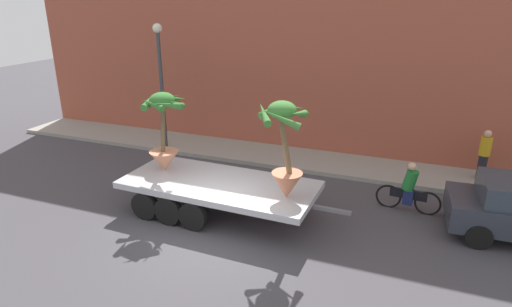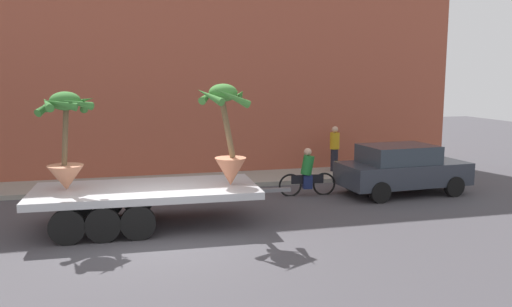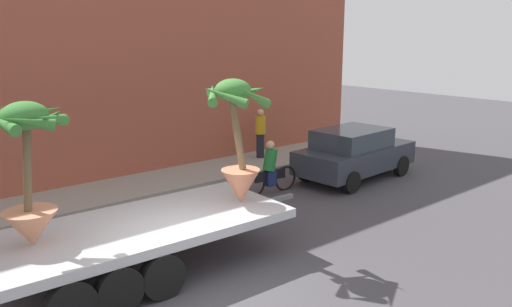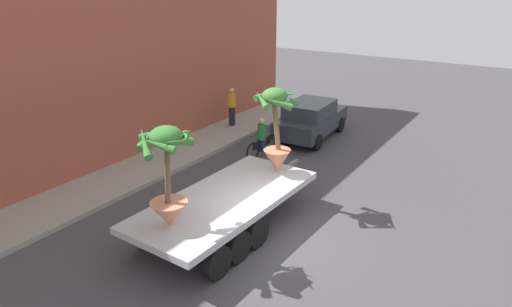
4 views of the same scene
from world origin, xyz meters
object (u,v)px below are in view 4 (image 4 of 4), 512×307
Objects in this scene: flatbed_trailer at (220,208)px; pedestrian_near_gate at (232,106)px; potted_palm_rear at (276,132)px; potted_palm_middle at (167,176)px; parked_car at (311,119)px; cyclist at (262,140)px.

pedestrian_near_gate reaches higher than flatbed_trailer.
pedestrian_near_gate is at bearing 46.12° from potted_palm_rear.
potted_palm_middle reaches higher than parked_car.
cyclist is (3.03, 2.43, -1.59)m from potted_palm_rear.
potted_palm_middle is 10.35m from pedestrian_near_gate.
flatbed_trailer is at bearing -158.25° from cyclist.
pedestrian_near_gate is (5.18, 5.39, -1.21)m from potted_palm_rear.
flatbed_trailer is at bearing 171.93° from potted_palm_rear.
parked_car is (6.00, 1.88, -1.43)m from potted_palm_rear.
potted_palm_rear is at bearing -141.28° from cyclist.
flatbed_trailer is 3.56× the size of cyclist.
parked_car is 3.60m from pedestrian_near_gate.
parked_car is at bearing -10.41° from cyclist.
pedestrian_near_gate reaches higher than parked_car.
pedestrian_near_gate is at bearing 103.07° from parked_car.
flatbed_trailer is at bearing -6.61° from potted_palm_middle.
parked_car is at bearing 10.73° from flatbed_trailer.
potted_palm_middle is (-1.61, 0.19, 1.46)m from flatbed_trailer.
parked_car reaches higher than flatbed_trailer.
potted_palm_rear reaches higher than flatbed_trailer.
potted_palm_rear reaches higher than cyclist.
potted_palm_rear is 1.07× the size of potted_palm_middle.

